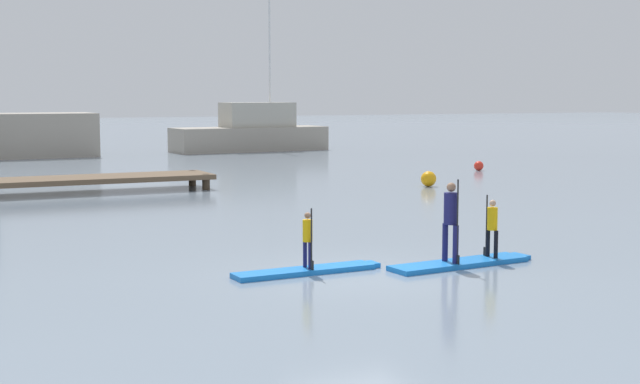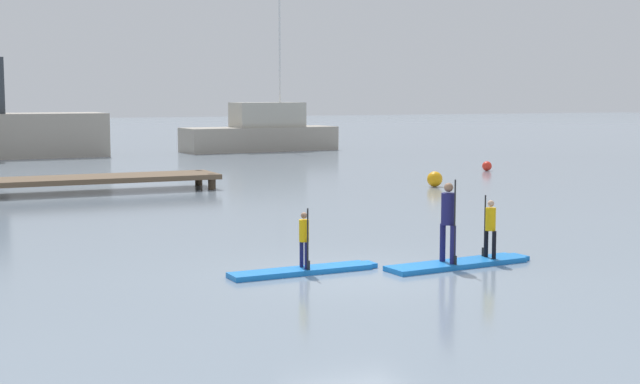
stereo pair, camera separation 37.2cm
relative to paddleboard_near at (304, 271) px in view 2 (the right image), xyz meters
name	(u,v)px [view 2 (the right image)]	position (x,y,z in m)	size (l,w,h in m)	color
ground_plane	(354,275)	(0.77, -0.60, -0.05)	(240.00, 240.00, 0.00)	gray
paddleboard_near	(304,271)	(0.00, 0.00, 0.00)	(3.05, 0.64, 0.10)	blue
paddler_child_solo	(304,237)	(0.00, -0.01, 0.66)	(0.20, 0.39, 1.18)	#19194C
paddleboard_far	(460,264)	(3.13, -0.65, 0.00)	(3.30, 0.93, 0.10)	blue
paddler_adult	(448,217)	(2.83, -0.68, 0.97)	(0.30, 0.51, 1.68)	#19194C
paddler_child_front	(490,225)	(3.91, -0.58, 0.72)	(0.23, 0.41, 1.28)	black
fishing_boat_green_midground	(262,132)	(12.81, 35.79, 1.08)	(9.71, 3.37, 9.29)	#9E9384
floating_dock	(61,180)	(-2.13, 16.27, 0.42)	(11.05, 2.24, 0.57)	brown
mooring_buoy_near	(487,166)	(16.87, 17.90, 0.17)	(0.44, 0.44, 0.44)	red
mooring_buoy_mid	(435,179)	(10.98, 12.89, 0.24)	(0.58, 0.58, 0.58)	orange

